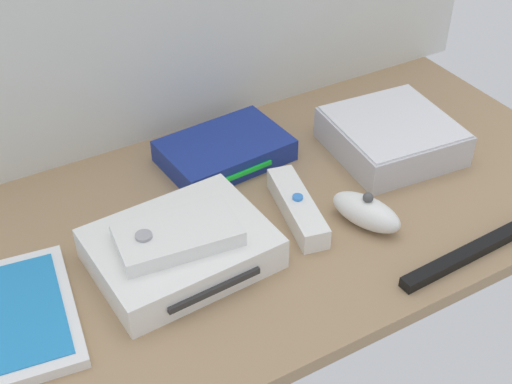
{
  "coord_description": "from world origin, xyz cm",
  "views": [
    {
      "loc": [
        -35.5,
        -61.72,
        60.11
      ],
      "look_at": [
        0.0,
        0.0,
        4.0
      ],
      "focal_mm": 48.8,
      "sensor_mm": 36.0,
      "label": 1
    }
  ],
  "objects_px": {
    "game_case": "(13,318)",
    "network_router": "(225,151)",
    "remote_nunchuk": "(366,212)",
    "sensor_bar": "(477,249)",
    "remote_wand": "(297,207)",
    "remote_classic_pad": "(177,234)",
    "game_console": "(181,249)",
    "mini_computer": "(392,136)"
  },
  "relations": [
    {
      "from": "game_case",
      "to": "network_router",
      "type": "height_order",
      "value": "network_router"
    },
    {
      "from": "remote_nunchuk",
      "to": "sensor_bar",
      "type": "xyz_separation_m",
      "value": [
        0.09,
        -0.12,
        -0.01
      ]
    },
    {
      "from": "network_router",
      "to": "remote_wand",
      "type": "distance_m",
      "value": 0.16
    },
    {
      "from": "network_router",
      "to": "remote_classic_pad",
      "type": "xyz_separation_m",
      "value": [
        -0.15,
        -0.17,
        0.04
      ]
    },
    {
      "from": "remote_wand",
      "to": "remote_nunchuk",
      "type": "bearing_deg",
      "value": -27.49
    },
    {
      "from": "game_console",
      "to": "sensor_bar",
      "type": "height_order",
      "value": "game_console"
    },
    {
      "from": "remote_classic_pad",
      "to": "remote_nunchuk",
      "type": "bearing_deg",
      "value": -4.32
    },
    {
      "from": "remote_wand",
      "to": "sensor_bar",
      "type": "xyz_separation_m",
      "value": [
        0.16,
        -0.17,
        -0.01
      ]
    },
    {
      "from": "remote_classic_pad",
      "to": "sensor_bar",
      "type": "relative_size",
      "value": 0.63
    },
    {
      "from": "remote_classic_pad",
      "to": "sensor_bar",
      "type": "distance_m",
      "value": 0.37
    },
    {
      "from": "remote_nunchuk",
      "to": "remote_classic_pad",
      "type": "xyz_separation_m",
      "value": [
        -0.25,
        0.05,
        0.03
      ]
    },
    {
      "from": "game_console",
      "to": "remote_nunchuk",
      "type": "bearing_deg",
      "value": -15.95
    },
    {
      "from": "mini_computer",
      "to": "sensor_bar",
      "type": "height_order",
      "value": "mini_computer"
    },
    {
      "from": "game_console",
      "to": "game_case",
      "type": "height_order",
      "value": "game_console"
    },
    {
      "from": "game_console",
      "to": "network_router",
      "type": "distance_m",
      "value": 0.22
    },
    {
      "from": "mini_computer",
      "to": "remote_classic_pad",
      "type": "bearing_deg",
      "value": -169.48
    },
    {
      "from": "game_console",
      "to": "network_router",
      "type": "bearing_deg",
      "value": 45.13
    },
    {
      "from": "game_case",
      "to": "sensor_bar",
      "type": "distance_m",
      "value": 0.56
    },
    {
      "from": "game_console",
      "to": "network_router",
      "type": "relative_size",
      "value": 1.16
    },
    {
      "from": "game_console",
      "to": "remote_classic_pad",
      "type": "bearing_deg",
      "value": -132.71
    },
    {
      "from": "remote_wand",
      "to": "mini_computer",
      "type": "bearing_deg",
      "value": 28.72
    },
    {
      "from": "game_case",
      "to": "mini_computer",
      "type": "bearing_deg",
      "value": 13.65
    },
    {
      "from": "game_case",
      "to": "sensor_bar",
      "type": "bearing_deg",
      "value": -10.29
    },
    {
      "from": "remote_wand",
      "to": "game_case",
      "type": "bearing_deg",
      "value": -167.87
    },
    {
      "from": "mini_computer",
      "to": "game_case",
      "type": "height_order",
      "value": "mini_computer"
    },
    {
      "from": "game_case",
      "to": "sensor_bar",
      "type": "relative_size",
      "value": 0.86
    },
    {
      "from": "mini_computer",
      "to": "remote_nunchuk",
      "type": "relative_size",
      "value": 1.69
    },
    {
      "from": "game_console",
      "to": "remote_wand",
      "type": "distance_m",
      "value": 0.17
    },
    {
      "from": "remote_nunchuk",
      "to": "network_router",
      "type": "bearing_deg",
      "value": 92.4
    },
    {
      "from": "mini_computer",
      "to": "remote_wand",
      "type": "xyz_separation_m",
      "value": [
        -0.2,
        -0.06,
        -0.01
      ]
    },
    {
      "from": "game_console",
      "to": "remote_classic_pad",
      "type": "height_order",
      "value": "remote_classic_pad"
    },
    {
      "from": "sensor_bar",
      "to": "game_console",
      "type": "bearing_deg",
      "value": 150.23
    },
    {
      "from": "network_router",
      "to": "sensor_bar",
      "type": "height_order",
      "value": "network_router"
    },
    {
      "from": "mini_computer",
      "to": "game_case",
      "type": "relative_size",
      "value": 0.89
    },
    {
      "from": "remote_nunchuk",
      "to": "remote_classic_pad",
      "type": "height_order",
      "value": "remote_classic_pad"
    },
    {
      "from": "remote_wand",
      "to": "remote_nunchuk",
      "type": "xyz_separation_m",
      "value": [
        0.07,
        -0.06,
        0.01
      ]
    },
    {
      "from": "remote_wand",
      "to": "network_router",
      "type": "bearing_deg",
      "value": 110.57
    },
    {
      "from": "sensor_bar",
      "to": "remote_wand",
      "type": "bearing_deg",
      "value": 129.69
    },
    {
      "from": "game_case",
      "to": "remote_classic_pad",
      "type": "distance_m",
      "value": 0.21
    },
    {
      "from": "mini_computer",
      "to": "network_router",
      "type": "relative_size",
      "value": 0.98
    },
    {
      "from": "remote_classic_pad",
      "to": "sensor_bar",
      "type": "height_order",
      "value": "remote_classic_pad"
    },
    {
      "from": "network_router",
      "to": "sensor_bar",
      "type": "bearing_deg",
      "value": -66.13
    }
  ]
}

